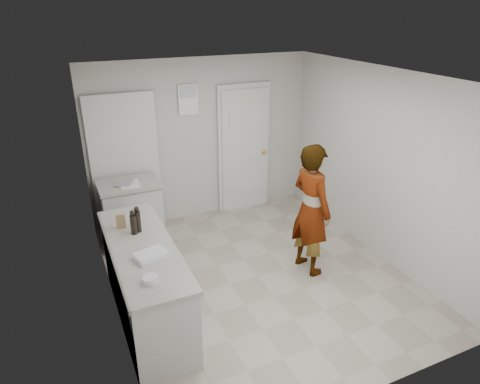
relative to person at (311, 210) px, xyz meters
name	(u,v)px	position (x,y,z in m)	size (l,w,h in m)	color
ground	(258,276)	(-0.68, 0.08, -0.85)	(4.00, 4.00, 0.00)	gray
room_shell	(193,157)	(-0.85, 2.04, 0.17)	(4.00, 4.00, 4.00)	#A3A29A
main_counter	(146,286)	(-2.13, -0.12, -0.43)	(0.64, 1.96, 0.93)	silver
side_counter	(132,215)	(-1.93, 1.63, -0.42)	(0.84, 0.61, 0.93)	silver
person	(311,210)	(0.00, 0.00, 0.00)	(0.62, 0.41, 1.71)	silver
cake_mix_box	(121,221)	(-2.25, 0.36, 0.16)	(0.10, 0.05, 0.17)	#9A784D
spice_jar	(136,223)	(-2.08, 0.33, 0.11)	(0.05, 0.05, 0.08)	tan
oil_cruet_a	(133,223)	(-2.14, 0.17, 0.21)	(0.07, 0.07, 0.28)	black
oil_cruet_b	(138,220)	(-2.09, 0.19, 0.22)	(0.07, 0.07, 0.30)	black
baking_dish	(151,255)	(-2.09, -0.38, 0.10)	(0.34, 0.28, 0.05)	silver
egg_bowl	(151,279)	(-2.18, -0.77, 0.10)	(0.14, 0.14, 0.05)	silver
papers	(130,184)	(-1.92, 1.57, 0.08)	(0.25, 0.32, 0.01)	white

